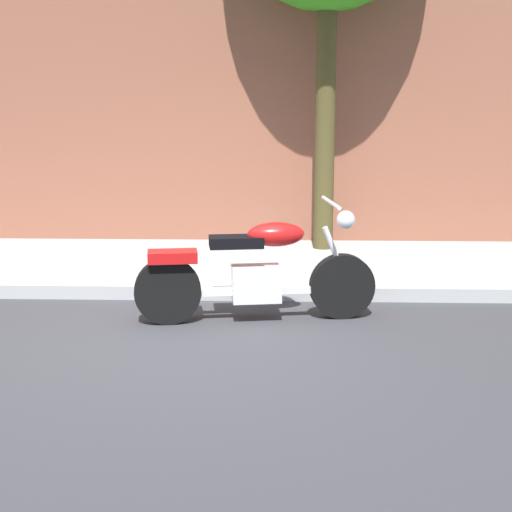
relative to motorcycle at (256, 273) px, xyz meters
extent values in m
plane|color=#38383D|center=(-0.59, -0.59, -0.45)|extent=(60.00, 60.00, 0.00)
cube|color=#A8A8A8|center=(-0.59, 1.93, -0.38)|extent=(20.49, 2.53, 0.14)
cylinder|color=black|center=(0.80, 0.11, -0.15)|extent=(0.61, 0.20, 0.60)
cylinder|color=black|center=(-0.79, -0.12, -0.15)|extent=(0.61, 0.20, 0.60)
cube|color=silver|center=(0.00, 0.00, -0.10)|extent=(0.48, 0.34, 0.32)
cube|color=silver|center=(0.00, 0.00, -0.17)|extent=(1.44, 0.29, 0.06)
ellipsoid|color=red|center=(0.18, 0.02, 0.35)|extent=(0.55, 0.33, 0.22)
cube|color=black|center=(-0.17, -0.03, 0.29)|extent=(0.51, 0.31, 0.10)
cube|color=red|center=(-0.74, -0.12, 0.17)|extent=(0.47, 0.30, 0.10)
cylinder|color=silver|center=(0.74, 0.11, 0.13)|extent=(0.28, 0.09, 0.58)
cylinder|color=silver|center=(0.68, 0.10, 0.63)|extent=(0.14, 0.70, 0.04)
sphere|color=silver|center=(0.82, 0.12, 0.47)|extent=(0.17, 0.17, 0.17)
cylinder|color=silver|center=(-0.27, 0.12, -0.20)|extent=(0.80, 0.21, 0.09)
cylinder|color=#484021|center=(0.75, 2.71, 1.32)|extent=(0.24, 0.24, 3.55)
camera|label=1|loc=(0.23, -6.92, 1.63)|focal=54.97mm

